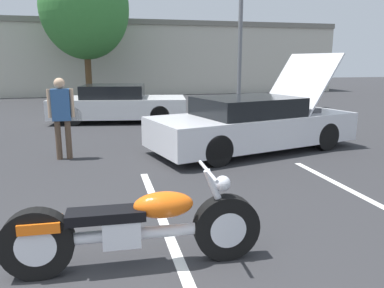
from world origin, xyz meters
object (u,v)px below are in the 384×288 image
Objects in this scene: show_car_hood_open at (254,124)px; tree_background at (85,8)px; motorcycle at (136,228)px; light_pole at (243,0)px; spectator_by_show_car at (61,112)px; parked_car_right_row at (118,104)px.

tree_background is at bearing 93.46° from show_car_hood_open.
tree_background is at bearing 95.29° from motorcycle.
show_car_hood_open is at bearing 57.59° from motorcycle.
light_pole reaches higher than spectator_by_show_car.
show_car_hood_open reaches higher than spectator_by_show_car.
spectator_by_show_car is (-4.18, 0.15, 0.39)m from show_car_hood_open.
motorcycle is 5.45m from show_car_hood_open.
motorcycle is at bearing -115.36° from light_pole.
show_car_hood_open is 3.00× the size of spectator_by_show_car.
show_car_hood_open reaches higher than parked_car_right_row.
parked_car_right_row is 5.10m from spectator_by_show_car.
motorcycle is 4.77m from spectator_by_show_car.
parked_car_right_row is at bearing 90.66° from motorcycle.
light_pole is at bearing 57.02° from show_car_hood_open.
light_pole reaches higher than tree_background.
show_car_hood_open is (3.91, -12.26, -3.97)m from tree_background.
motorcycle is (0.79, -16.72, -4.17)m from tree_background.
light_pole is 13.88m from motorcycle.
tree_background is at bearing 143.79° from light_pole.
show_car_hood_open is at bearing -51.50° from parked_car_right_row.
spectator_by_show_car is at bearing -132.42° from light_pole.
motorcycle is 9.52m from parked_car_right_row.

